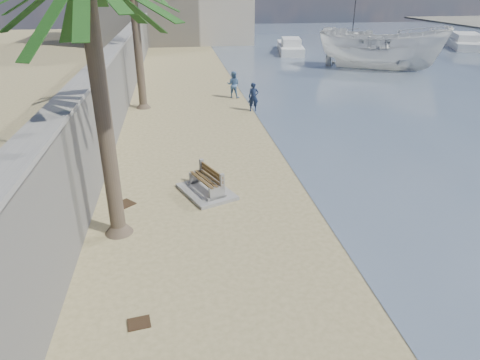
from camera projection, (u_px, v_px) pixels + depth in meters
seawall at (120, 78)px, 23.43m from camera, size 0.45×70.00×3.50m
wall_cap at (116, 44)px, 22.68m from camera, size 0.80×70.00×0.12m
bench_far at (206, 183)px, 14.36m from camera, size 2.07×2.42×0.85m
person_a at (254, 95)px, 23.56m from camera, size 0.69×0.50×1.79m
person_b at (233, 83)px, 26.35m from camera, size 1.05×0.94×1.80m
boat_cruiser at (382, 46)px, 34.77m from camera, size 5.37×5.33×4.53m
yacht_near at (463, 42)px, 49.06m from camera, size 7.51×12.01×1.50m
yacht_far at (290, 49)px, 44.46m from camera, size 3.67×8.34×1.50m
sailboat_west at (352, 36)px, 55.22m from camera, size 5.81×4.90×9.37m
debris_c at (123, 205)px, 13.72m from camera, size 0.85×0.84×0.03m
debris_d at (139, 323)px, 8.93m from camera, size 0.52×0.44×0.03m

